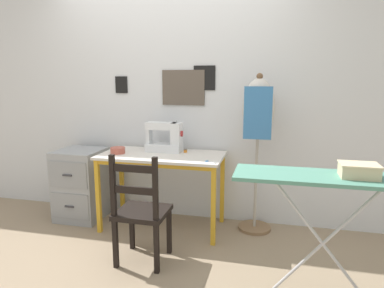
{
  "coord_description": "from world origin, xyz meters",
  "views": [
    {
      "loc": [
        1.05,
        -2.78,
        1.47
      ],
      "look_at": [
        0.31,
        0.27,
        0.87
      ],
      "focal_mm": 32.0,
      "sensor_mm": 36.0,
      "label": 1
    }
  ],
  "objects_px": {
    "scissors": "(209,162)",
    "storage_box": "(359,170)",
    "sewing_machine": "(166,138)",
    "ironing_board": "(327,183)",
    "filing_cabinet": "(81,184)",
    "dress_form": "(258,120)",
    "thread_spool_near_machine": "(185,151)",
    "fabric_bowl": "(118,150)",
    "wooden_chair": "(141,212)"
  },
  "relations": [
    {
      "from": "ironing_board",
      "to": "dress_form",
      "type": "bearing_deg",
      "value": 114.36
    },
    {
      "from": "scissors",
      "to": "storage_box",
      "type": "height_order",
      "value": "storage_box"
    },
    {
      "from": "wooden_chair",
      "to": "ironing_board",
      "type": "relative_size",
      "value": 0.8
    },
    {
      "from": "fabric_bowl",
      "to": "filing_cabinet",
      "type": "distance_m",
      "value": 0.64
    },
    {
      "from": "sewing_machine",
      "to": "ironing_board",
      "type": "bearing_deg",
      "value": -37.0
    },
    {
      "from": "scissors",
      "to": "storage_box",
      "type": "relative_size",
      "value": 0.52
    },
    {
      "from": "fabric_bowl",
      "to": "thread_spool_near_machine",
      "type": "distance_m",
      "value": 0.66
    },
    {
      "from": "thread_spool_near_machine",
      "to": "ironing_board",
      "type": "distance_m",
      "value": 1.57
    },
    {
      "from": "wooden_chair",
      "to": "storage_box",
      "type": "xyz_separation_m",
      "value": [
        1.51,
        -0.23,
        0.5
      ]
    },
    {
      "from": "sewing_machine",
      "to": "dress_form",
      "type": "xyz_separation_m",
      "value": [
        0.9,
        0.03,
        0.21
      ]
    },
    {
      "from": "fabric_bowl",
      "to": "dress_form",
      "type": "height_order",
      "value": "dress_form"
    },
    {
      "from": "ironing_board",
      "to": "filing_cabinet",
      "type": "bearing_deg",
      "value": 157.74
    },
    {
      "from": "filing_cabinet",
      "to": "ironing_board",
      "type": "distance_m",
      "value": 2.53
    },
    {
      "from": "sewing_machine",
      "to": "filing_cabinet",
      "type": "bearing_deg",
      "value": -173.88
    },
    {
      "from": "fabric_bowl",
      "to": "filing_cabinet",
      "type": "xyz_separation_m",
      "value": [
        -0.48,
        0.1,
        -0.41
      ]
    },
    {
      "from": "dress_form",
      "to": "fabric_bowl",
      "type": "bearing_deg",
      "value": -170.48
    },
    {
      "from": "wooden_chair",
      "to": "ironing_board",
      "type": "height_order",
      "value": "wooden_chair"
    },
    {
      "from": "scissors",
      "to": "dress_form",
      "type": "height_order",
      "value": "dress_form"
    },
    {
      "from": "wooden_chair",
      "to": "dress_form",
      "type": "bearing_deg",
      "value": 44.61
    },
    {
      "from": "wooden_chair",
      "to": "scissors",
      "type": "bearing_deg",
      "value": 46.51
    },
    {
      "from": "filing_cabinet",
      "to": "fabric_bowl",
      "type": "bearing_deg",
      "value": -11.34
    },
    {
      "from": "ironing_board",
      "to": "storage_box",
      "type": "distance_m",
      "value": 0.2
    },
    {
      "from": "fabric_bowl",
      "to": "ironing_board",
      "type": "bearing_deg",
      "value": -24.94
    },
    {
      "from": "sewing_machine",
      "to": "scissors",
      "type": "bearing_deg",
      "value": -33.38
    },
    {
      "from": "scissors",
      "to": "dress_form",
      "type": "bearing_deg",
      "value": 42.25
    },
    {
      "from": "ironing_board",
      "to": "thread_spool_near_machine",
      "type": "bearing_deg",
      "value": 138.85
    },
    {
      "from": "scissors",
      "to": "filing_cabinet",
      "type": "relative_size",
      "value": 0.16
    },
    {
      "from": "storage_box",
      "to": "thread_spool_near_machine",
      "type": "bearing_deg",
      "value": 142.78
    },
    {
      "from": "dress_form",
      "to": "ironing_board",
      "type": "height_order",
      "value": "dress_form"
    },
    {
      "from": "scissors",
      "to": "storage_box",
      "type": "xyz_separation_m",
      "value": [
        1.05,
        -0.71,
        0.17
      ]
    },
    {
      "from": "scissors",
      "to": "dress_form",
      "type": "distance_m",
      "value": 0.63
    },
    {
      "from": "sewing_machine",
      "to": "wooden_chair",
      "type": "height_order",
      "value": "sewing_machine"
    },
    {
      "from": "wooden_chair",
      "to": "filing_cabinet",
      "type": "height_order",
      "value": "wooden_chair"
    },
    {
      "from": "fabric_bowl",
      "to": "storage_box",
      "type": "height_order",
      "value": "storage_box"
    },
    {
      "from": "thread_spool_near_machine",
      "to": "ironing_board",
      "type": "height_order",
      "value": "ironing_board"
    },
    {
      "from": "sewing_machine",
      "to": "dress_form",
      "type": "relative_size",
      "value": 0.24
    },
    {
      "from": "thread_spool_near_machine",
      "to": "filing_cabinet",
      "type": "xyz_separation_m",
      "value": [
        -1.12,
        -0.09,
        -0.4
      ]
    },
    {
      "from": "thread_spool_near_machine",
      "to": "sewing_machine",
      "type": "bearing_deg",
      "value": 177.27
    },
    {
      "from": "storage_box",
      "to": "fabric_bowl",
      "type": "bearing_deg",
      "value": 157.08
    },
    {
      "from": "scissors",
      "to": "filing_cabinet",
      "type": "bearing_deg",
      "value": 170.72
    },
    {
      "from": "wooden_chair",
      "to": "filing_cabinet",
      "type": "distance_m",
      "value": 1.2
    },
    {
      "from": "storage_box",
      "to": "filing_cabinet",
      "type": "bearing_deg",
      "value": 159.23
    },
    {
      "from": "scissors",
      "to": "storage_box",
      "type": "bearing_deg",
      "value": -33.87
    },
    {
      "from": "filing_cabinet",
      "to": "ironing_board",
      "type": "relative_size",
      "value": 0.65
    },
    {
      "from": "sewing_machine",
      "to": "scissors",
      "type": "xyz_separation_m",
      "value": [
        0.5,
        -0.33,
        -0.14
      ]
    },
    {
      "from": "thread_spool_near_machine",
      "to": "dress_form",
      "type": "xyz_separation_m",
      "value": [
        0.7,
        0.04,
        0.33
      ]
    },
    {
      "from": "dress_form",
      "to": "sewing_machine",
      "type": "bearing_deg",
      "value": -178.2
    },
    {
      "from": "ironing_board",
      "to": "storage_box",
      "type": "xyz_separation_m",
      "value": [
        0.17,
        0.0,
        0.09
      ]
    },
    {
      "from": "thread_spool_near_machine",
      "to": "storage_box",
      "type": "height_order",
      "value": "storage_box"
    },
    {
      "from": "filing_cabinet",
      "to": "dress_form",
      "type": "bearing_deg",
      "value": 3.99
    }
  ]
}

